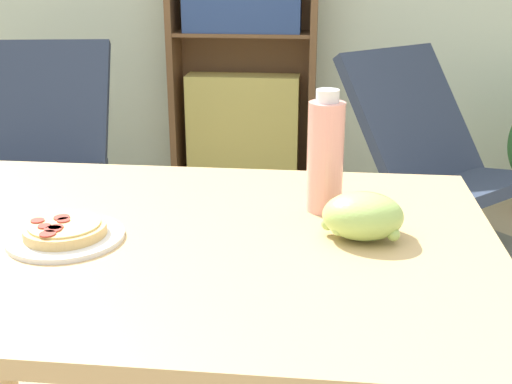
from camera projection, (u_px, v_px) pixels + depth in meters
The scene contains 7 objects.
dining_table at pixel (164, 274), 1.30m from camera, with size 1.32×0.88×0.73m.
pizza_on_plate at pixel (65, 233), 1.24m from camera, with size 0.22×0.22×0.04m.
grape_bunch at pixel (363, 216), 1.24m from camera, with size 0.16×0.12×0.09m.
drink_bottle at pixel (325, 155), 1.36m from camera, with size 0.08×0.08×0.26m.
lounge_chair_near at pixel (43, 178), 2.98m from camera, with size 0.68×0.84×0.88m.
lounge_chair_far at pixel (435, 196), 2.76m from camera, with size 0.89×0.95×0.88m.
bookshelf at pixel (243, 48), 3.57m from camera, with size 0.82×0.26×1.72m.
Camera 1 is at (0.38, -1.13, 1.24)m, focal length 45.00 mm.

